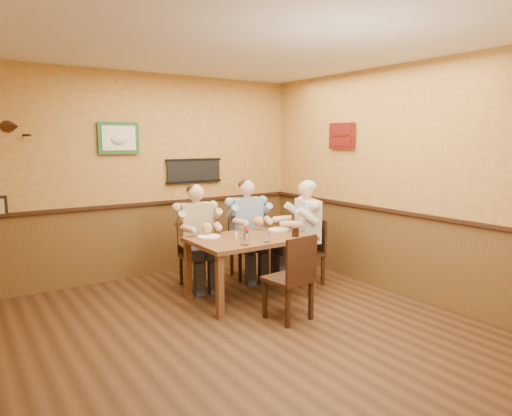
% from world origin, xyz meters
% --- Properties ---
extents(room, '(5.02, 5.03, 2.81)m').
position_xyz_m(room, '(0.14, 0.17, 1.69)').
color(room, '#321E0F').
rests_on(room, ground).
extents(dining_table, '(1.40, 0.90, 0.75)m').
position_xyz_m(dining_table, '(0.83, 0.88, 0.66)').
color(dining_table, brown).
rests_on(dining_table, ground).
extents(chair_back_left, '(0.44, 0.44, 0.84)m').
position_xyz_m(chair_back_left, '(0.49, 1.63, 0.42)').
color(chair_back_left, '#321C10').
rests_on(chair_back_left, ground).
extents(chair_back_right, '(0.46, 0.46, 0.86)m').
position_xyz_m(chair_back_right, '(1.24, 1.60, 0.43)').
color(chair_back_right, '#321C10').
rests_on(chair_back_right, ground).
extents(chair_right_end, '(0.51, 0.51, 0.86)m').
position_xyz_m(chair_right_end, '(1.78, 0.94, 0.43)').
color(chair_right_end, '#321C10').
rests_on(chair_right_end, ground).
extents(chair_near_side, '(0.47, 0.47, 0.93)m').
position_xyz_m(chair_near_side, '(0.80, 0.09, 0.46)').
color(chair_near_side, '#321C10').
rests_on(chair_near_side, ground).
extents(diner_tan_shirt, '(0.62, 0.62, 1.21)m').
position_xyz_m(diner_tan_shirt, '(0.49, 1.63, 0.60)').
color(diner_tan_shirt, tan).
rests_on(diner_tan_shirt, ground).
extents(diner_blue_polo, '(0.66, 0.66, 1.23)m').
position_xyz_m(diner_blue_polo, '(1.24, 1.60, 0.61)').
color(diner_blue_polo, '#7B90B8').
rests_on(diner_blue_polo, ground).
extents(diner_white_elder, '(0.73, 0.73, 1.23)m').
position_xyz_m(diner_white_elder, '(1.78, 0.94, 0.62)').
color(diner_white_elder, silver).
rests_on(diner_white_elder, ground).
extents(water_glass_left, '(0.10, 0.10, 0.13)m').
position_xyz_m(water_glass_left, '(0.55, 0.56, 0.82)').
color(water_glass_left, silver).
rests_on(water_glass_left, dining_table).
extents(water_glass_mid, '(0.08, 0.08, 0.11)m').
position_xyz_m(water_glass_mid, '(0.84, 0.54, 0.81)').
color(water_glass_mid, white).
rests_on(water_glass_mid, dining_table).
extents(cola_tumbler, '(0.11, 0.11, 0.11)m').
position_xyz_m(cola_tumbler, '(1.29, 0.59, 0.81)').
color(cola_tumbler, black).
rests_on(cola_tumbler, dining_table).
extents(hot_sauce_bottle, '(0.05, 0.05, 0.17)m').
position_xyz_m(hot_sauce_bottle, '(0.75, 0.85, 0.83)').
color(hot_sauce_bottle, red).
rests_on(hot_sauce_bottle, dining_table).
extents(salt_shaker, '(0.04, 0.04, 0.08)m').
position_xyz_m(salt_shaker, '(0.61, 0.84, 0.79)').
color(salt_shaker, silver).
rests_on(salt_shaker, dining_table).
extents(pepper_shaker, '(0.05, 0.05, 0.09)m').
position_xyz_m(pepper_shaker, '(0.73, 0.79, 0.80)').
color(pepper_shaker, black).
rests_on(pepper_shaker, dining_table).
extents(plate_far_left, '(0.29, 0.29, 0.02)m').
position_xyz_m(plate_far_left, '(0.41, 1.13, 0.76)').
color(plate_far_left, white).
rests_on(plate_far_left, dining_table).
extents(plate_far_right, '(0.34, 0.34, 0.02)m').
position_xyz_m(plate_far_right, '(1.35, 1.01, 0.76)').
color(plate_far_right, white).
rests_on(plate_far_right, dining_table).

